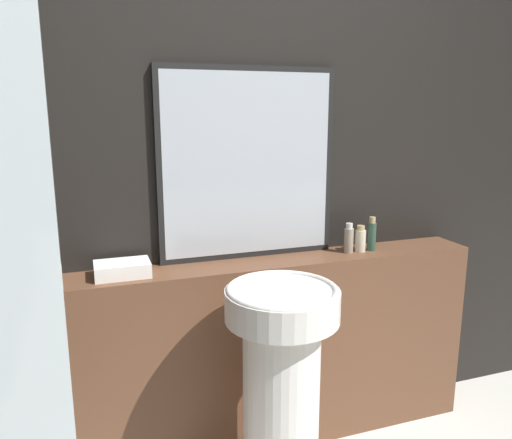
# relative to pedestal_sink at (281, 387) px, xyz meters

# --- Properties ---
(wall_back) EXTENTS (8.00, 0.06, 2.50)m
(wall_back) POSITION_rel_pedestal_sink_xyz_m (-0.02, 0.56, 0.72)
(wall_back) COLOR black
(wall_back) RESTS_ON ground_plane
(vanity_counter) EXTENTS (2.29, 0.23, 0.92)m
(vanity_counter) POSITION_rel_pedestal_sink_xyz_m (-0.02, 0.42, -0.08)
(vanity_counter) COLOR brown
(vanity_counter) RESTS_ON ground_plane
(pedestal_sink) EXTENTS (0.43, 0.43, 0.95)m
(pedestal_sink) POSITION_rel_pedestal_sink_xyz_m (0.00, 0.00, 0.00)
(pedestal_sink) COLOR white
(pedestal_sink) RESTS_ON ground_plane
(mirror) EXTENTS (0.83, 0.03, 0.86)m
(mirror) POSITION_rel_pedestal_sink_xyz_m (0.04, 0.51, 0.81)
(mirror) COLOR black
(mirror) RESTS_ON vanity_counter
(towel_stack) EXTENTS (0.22, 0.15, 0.06)m
(towel_stack) POSITION_rel_pedestal_sink_xyz_m (-0.54, 0.42, 0.41)
(towel_stack) COLOR white
(towel_stack) RESTS_ON vanity_counter
(shampoo_bottle) EXTENTS (0.04, 0.04, 0.14)m
(shampoo_bottle) POSITION_rel_pedestal_sink_xyz_m (0.51, 0.42, 0.45)
(shampoo_bottle) COLOR gray
(shampoo_bottle) RESTS_ON vanity_counter
(conditioner_bottle) EXTENTS (0.05, 0.05, 0.13)m
(conditioner_bottle) POSITION_rel_pedestal_sink_xyz_m (0.57, 0.42, 0.44)
(conditioner_bottle) COLOR beige
(conditioner_bottle) RESTS_ON vanity_counter
(lotion_bottle) EXTENTS (0.04, 0.04, 0.17)m
(lotion_bottle) POSITION_rel_pedestal_sink_xyz_m (0.64, 0.42, 0.46)
(lotion_bottle) COLOR #2D4C3D
(lotion_bottle) RESTS_ON vanity_counter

